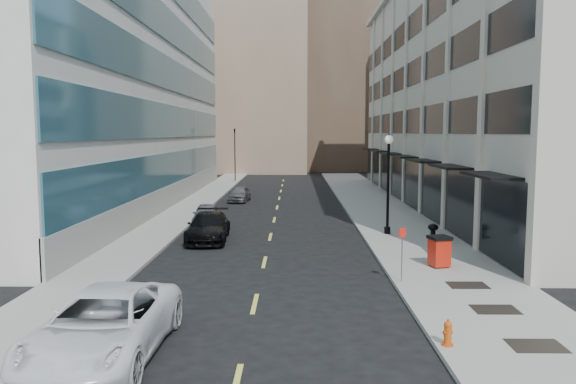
{
  "coord_description": "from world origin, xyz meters",
  "views": [
    {
      "loc": [
        1.31,
        -16.11,
        5.66
      ],
      "look_at": [
        1.0,
        10.93,
        2.79
      ],
      "focal_mm": 35.0,
      "sensor_mm": 36.0,
      "label": 1
    }
  ],
  "objects_px": {
    "car_white_van": "(104,325)",
    "fire_hydrant": "(448,333)",
    "car_silver_sedan": "(206,215)",
    "sign_post": "(402,244)",
    "traffic_signal": "(235,132)",
    "car_black_pickup": "(208,227)",
    "urn_planter": "(433,229)",
    "car_grey_sedan": "(240,194)",
    "trash_bin": "(439,250)",
    "lamppost": "(388,175)"
  },
  "relations": [
    {
      "from": "car_silver_sedan",
      "to": "trash_bin",
      "type": "relative_size",
      "value": 3.02
    },
    {
      "from": "car_grey_sedan",
      "to": "car_white_van",
      "type": "bearing_deg",
      "value": -85.54
    },
    {
      "from": "car_silver_sedan",
      "to": "fire_hydrant",
      "type": "bearing_deg",
      "value": -68.19
    },
    {
      "from": "car_white_van",
      "to": "car_grey_sedan",
      "type": "bearing_deg",
      "value": 91.04
    },
    {
      "from": "car_grey_sedan",
      "to": "fire_hydrant",
      "type": "relative_size",
      "value": 5.3
    },
    {
      "from": "traffic_signal",
      "to": "car_white_van",
      "type": "relative_size",
      "value": 1.15
    },
    {
      "from": "car_white_van",
      "to": "car_black_pickup",
      "type": "distance_m",
      "value": 15.42
    },
    {
      "from": "car_silver_sedan",
      "to": "trash_bin",
      "type": "distance_m",
      "value": 15.88
    },
    {
      "from": "car_grey_sedan",
      "to": "car_black_pickup",
      "type": "bearing_deg",
      "value": -85.07
    },
    {
      "from": "car_silver_sedan",
      "to": "urn_planter",
      "type": "bearing_deg",
      "value": -23.95
    },
    {
      "from": "traffic_signal",
      "to": "fire_hydrant",
      "type": "height_order",
      "value": "traffic_signal"
    },
    {
      "from": "car_silver_sedan",
      "to": "sign_post",
      "type": "height_order",
      "value": "sign_post"
    },
    {
      "from": "traffic_signal",
      "to": "car_silver_sedan",
      "type": "distance_m",
      "value": 30.72
    },
    {
      "from": "traffic_signal",
      "to": "sign_post",
      "type": "height_order",
      "value": "traffic_signal"
    },
    {
      "from": "trash_bin",
      "to": "fire_hydrant",
      "type": "bearing_deg",
      "value": -118.23
    },
    {
      "from": "fire_hydrant",
      "to": "lamppost",
      "type": "distance_m",
      "value": 16.52
    },
    {
      "from": "car_grey_sedan",
      "to": "lamppost",
      "type": "bearing_deg",
      "value": -53.18
    },
    {
      "from": "fire_hydrant",
      "to": "car_silver_sedan",
      "type": "bearing_deg",
      "value": 100.77
    },
    {
      "from": "car_white_van",
      "to": "sign_post",
      "type": "distance_m",
      "value": 11.14
    },
    {
      "from": "car_grey_sedan",
      "to": "trash_bin",
      "type": "relative_size",
      "value": 2.9
    },
    {
      "from": "trash_bin",
      "to": "urn_planter",
      "type": "distance_m",
      "value": 6.56
    },
    {
      "from": "car_white_van",
      "to": "traffic_signal",
      "type": "bearing_deg",
      "value": 93.82
    },
    {
      "from": "traffic_signal",
      "to": "car_black_pickup",
      "type": "bearing_deg",
      "value": -86.25
    },
    {
      "from": "sign_post",
      "to": "fire_hydrant",
      "type": "bearing_deg",
      "value": -99.97
    },
    {
      "from": "car_white_van",
      "to": "sign_post",
      "type": "bearing_deg",
      "value": 39.45
    },
    {
      "from": "sign_post",
      "to": "urn_planter",
      "type": "xyz_separation_m",
      "value": [
        3.3,
        8.71,
        -0.95
      ]
    },
    {
      "from": "trash_bin",
      "to": "car_grey_sedan",
      "type": "bearing_deg",
      "value": 99.13
    },
    {
      "from": "urn_planter",
      "to": "sign_post",
      "type": "bearing_deg",
      "value": -110.75
    },
    {
      "from": "car_black_pickup",
      "to": "sign_post",
      "type": "height_order",
      "value": "sign_post"
    },
    {
      "from": "fire_hydrant",
      "to": "lamppost",
      "type": "bearing_deg",
      "value": 71.51
    },
    {
      "from": "fire_hydrant",
      "to": "trash_bin",
      "type": "bearing_deg",
      "value": 62.46
    },
    {
      "from": "traffic_signal",
      "to": "trash_bin",
      "type": "distance_m",
      "value": 43.6
    },
    {
      "from": "fire_hydrant",
      "to": "lamppost",
      "type": "xyz_separation_m",
      "value": [
        1.1,
        16.23,
        2.88
      ]
    },
    {
      "from": "traffic_signal",
      "to": "car_white_van",
      "type": "bearing_deg",
      "value": -87.69
    },
    {
      "from": "trash_bin",
      "to": "traffic_signal",
      "type": "bearing_deg",
      "value": 91.84
    },
    {
      "from": "car_black_pickup",
      "to": "urn_planter",
      "type": "xyz_separation_m",
      "value": [
        11.8,
        0.13,
        -0.13
      ]
    },
    {
      "from": "car_white_van",
      "to": "car_silver_sedan",
      "type": "xyz_separation_m",
      "value": [
        -0.6,
        20.24,
        -0.18
      ]
    },
    {
      "from": "lamppost",
      "to": "car_black_pickup",
      "type": "bearing_deg",
      "value": -172.1
    },
    {
      "from": "car_grey_sedan",
      "to": "fire_hydrant",
      "type": "bearing_deg",
      "value": -70.04
    },
    {
      "from": "car_black_pickup",
      "to": "fire_hydrant",
      "type": "xyz_separation_m",
      "value": [
        8.5,
        -14.9,
        -0.24
      ]
    },
    {
      "from": "car_grey_sedan",
      "to": "trash_bin",
      "type": "height_order",
      "value": "trash_bin"
    },
    {
      "from": "car_black_pickup",
      "to": "car_white_van",
      "type": "bearing_deg",
      "value": -93.53
    },
    {
      "from": "lamppost",
      "to": "sign_post",
      "type": "xyz_separation_m",
      "value": [
        -1.1,
        -9.91,
        -1.81
      ]
    },
    {
      "from": "car_white_van",
      "to": "fire_hydrant",
      "type": "distance_m",
      "value": 8.79
    },
    {
      "from": "traffic_signal",
      "to": "car_white_van",
      "type": "height_order",
      "value": "traffic_signal"
    },
    {
      "from": "car_grey_sedan",
      "to": "sign_post",
      "type": "bearing_deg",
      "value": -66.52
    },
    {
      "from": "car_white_van",
      "to": "lamppost",
      "type": "xyz_separation_m",
      "value": [
        9.87,
        16.74,
        2.53
      ]
    },
    {
      "from": "car_silver_sedan",
      "to": "sign_post",
      "type": "distance_m",
      "value": 16.38
    },
    {
      "from": "car_black_pickup",
      "to": "sign_post",
      "type": "xyz_separation_m",
      "value": [
        8.5,
        -8.58,
        0.82
      ]
    },
    {
      "from": "traffic_signal",
      "to": "lamppost",
      "type": "relative_size",
      "value": 1.27
    }
  ]
}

